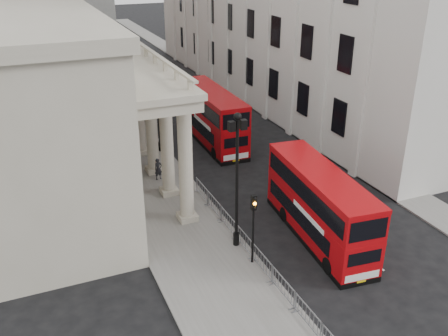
{
  "coord_description": "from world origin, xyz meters",
  "views": [
    {
      "loc": [
        -11.2,
        -19.08,
        16.82
      ],
      "look_at": [
        0.92,
        9.45,
        2.62
      ],
      "focal_mm": 40.0,
      "sensor_mm": 36.0,
      "label": 1
    }
  ],
  "objects_px": {
    "bus_far": "(212,116)",
    "pedestrian_b": "(111,152)",
    "lamp_post_north": "(117,59)",
    "pedestrian_a": "(158,169)",
    "lamp_post_south": "(237,172)",
    "lamp_post_mid": "(158,97)",
    "traffic_light": "(254,217)",
    "bus_near": "(319,204)",
    "pedestrian_c": "(153,155)"
  },
  "relations": [
    {
      "from": "pedestrian_a",
      "to": "lamp_post_south",
      "type": "bearing_deg",
      "value": -92.97
    },
    {
      "from": "traffic_light",
      "to": "pedestrian_c",
      "type": "bearing_deg",
      "value": 95.84
    },
    {
      "from": "lamp_post_mid",
      "to": "bus_near",
      "type": "height_order",
      "value": "lamp_post_mid"
    },
    {
      "from": "bus_near",
      "to": "lamp_post_south",
      "type": "bearing_deg",
      "value": 174.21
    },
    {
      "from": "traffic_light",
      "to": "bus_far",
      "type": "relative_size",
      "value": 0.39
    },
    {
      "from": "bus_near",
      "to": "bus_far",
      "type": "relative_size",
      "value": 0.94
    },
    {
      "from": "bus_far",
      "to": "lamp_post_mid",
      "type": "bearing_deg",
      "value": -172.98
    },
    {
      "from": "lamp_post_south",
      "to": "bus_far",
      "type": "height_order",
      "value": "lamp_post_south"
    },
    {
      "from": "pedestrian_c",
      "to": "pedestrian_b",
      "type": "bearing_deg",
      "value": 162.67
    },
    {
      "from": "lamp_post_mid",
      "to": "lamp_post_south",
      "type": "bearing_deg",
      "value": -90.0
    },
    {
      "from": "lamp_post_south",
      "to": "bus_far",
      "type": "distance_m",
      "value": 17.45
    },
    {
      "from": "traffic_light",
      "to": "pedestrian_b",
      "type": "distance_m",
      "value": 18.29
    },
    {
      "from": "traffic_light",
      "to": "pedestrian_a",
      "type": "height_order",
      "value": "traffic_light"
    },
    {
      "from": "pedestrian_a",
      "to": "pedestrian_b",
      "type": "xyz_separation_m",
      "value": [
        -2.56,
        5.04,
        -0.08
      ]
    },
    {
      "from": "bus_far",
      "to": "pedestrian_b",
      "type": "distance_m",
      "value": 9.55
    },
    {
      "from": "lamp_post_north",
      "to": "pedestrian_b",
      "type": "bearing_deg",
      "value": -104.67
    },
    {
      "from": "traffic_light",
      "to": "bus_near",
      "type": "height_order",
      "value": "bus_near"
    },
    {
      "from": "lamp_post_south",
      "to": "pedestrian_b",
      "type": "distance_m",
      "value": 16.67
    },
    {
      "from": "lamp_post_south",
      "to": "pedestrian_c",
      "type": "xyz_separation_m",
      "value": [
        -1.44,
        13.01,
        -3.84
      ]
    },
    {
      "from": "lamp_post_north",
      "to": "pedestrian_a",
      "type": "height_order",
      "value": "lamp_post_north"
    },
    {
      "from": "lamp_post_south",
      "to": "bus_near",
      "type": "height_order",
      "value": "lamp_post_south"
    },
    {
      "from": "bus_far",
      "to": "traffic_light",
      "type": "bearing_deg",
      "value": -103.89
    },
    {
      "from": "lamp_post_south",
      "to": "bus_far",
      "type": "bearing_deg",
      "value": 72.96
    },
    {
      "from": "traffic_light",
      "to": "bus_far",
      "type": "height_order",
      "value": "bus_far"
    },
    {
      "from": "lamp_post_mid",
      "to": "pedestrian_c",
      "type": "height_order",
      "value": "lamp_post_mid"
    },
    {
      "from": "bus_near",
      "to": "lamp_post_mid",
      "type": "bearing_deg",
      "value": 112.03
    },
    {
      "from": "bus_near",
      "to": "bus_far",
      "type": "xyz_separation_m",
      "value": [
        0.02,
        17.53,
        0.18
      ]
    },
    {
      "from": "traffic_light",
      "to": "pedestrian_b",
      "type": "xyz_separation_m",
      "value": [
        -4.4,
        17.61,
        -2.22
      ]
    },
    {
      "from": "bus_far",
      "to": "pedestrian_a",
      "type": "distance_m",
      "value": 9.18
    },
    {
      "from": "lamp_post_mid",
      "to": "bus_far",
      "type": "height_order",
      "value": "lamp_post_mid"
    },
    {
      "from": "bus_near",
      "to": "pedestrian_c",
      "type": "relative_size",
      "value": 5.49
    },
    {
      "from": "lamp_post_south",
      "to": "lamp_post_mid",
      "type": "distance_m",
      "value": 16.0
    },
    {
      "from": "lamp_post_mid",
      "to": "bus_far",
      "type": "xyz_separation_m",
      "value": [
        5.07,
        0.53,
        -2.41
      ]
    },
    {
      "from": "bus_far",
      "to": "pedestrian_a",
      "type": "relative_size",
      "value": 6.59
    },
    {
      "from": "lamp_post_mid",
      "to": "bus_near",
      "type": "xyz_separation_m",
      "value": [
        5.04,
        -17.01,
        -2.59
      ]
    },
    {
      "from": "traffic_light",
      "to": "pedestrian_a",
      "type": "xyz_separation_m",
      "value": [
        -1.84,
        12.57,
        -2.14
      ]
    },
    {
      "from": "lamp_post_south",
      "to": "lamp_post_mid",
      "type": "bearing_deg",
      "value": 90.0
    },
    {
      "from": "lamp_post_south",
      "to": "lamp_post_mid",
      "type": "xyz_separation_m",
      "value": [
        0.0,
        16.0,
        0.0
      ]
    },
    {
      "from": "lamp_post_south",
      "to": "traffic_light",
      "type": "xyz_separation_m",
      "value": [
        0.1,
        -2.02,
        -1.8
      ]
    },
    {
      "from": "bus_near",
      "to": "pedestrian_c",
      "type": "bearing_deg",
      "value": 120.33
    },
    {
      "from": "bus_far",
      "to": "pedestrian_b",
      "type": "xyz_separation_m",
      "value": [
        -9.36,
        -0.93,
        -1.61
      ]
    },
    {
      "from": "pedestrian_b",
      "to": "pedestrian_c",
      "type": "distance_m",
      "value": 3.86
    },
    {
      "from": "lamp_post_south",
      "to": "pedestrian_a",
      "type": "bearing_deg",
      "value": 99.37
    },
    {
      "from": "lamp_post_mid",
      "to": "lamp_post_north",
      "type": "relative_size",
      "value": 1.0
    },
    {
      "from": "traffic_light",
      "to": "pedestrian_b",
      "type": "bearing_deg",
      "value": 104.02
    },
    {
      "from": "bus_far",
      "to": "pedestrian_c",
      "type": "bearing_deg",
      "value": -150.51
    },
    {
      "from": "bus_far",
      "to": "pedestrian_b",
      "type": "height_order",
      "value": "bus_far"
    },
    {
      "from": "bus_near",
      "to": "pedestrian_c",
      "type": "height_order",
      "value": "bus_near"
    },
    {
      "from": "lamp_post_mid",
      "to": "pedestrian_b",
      "type": "bearing_deg",
      "value": -174.57
    },
    {
      "from": "lamp_post_south",
      "to": "bus_near",
      "type": "xyz_separation_m",
      "value": [
        5.04,
        -1.01,
        -2.59
      ]
    }
  ]
}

